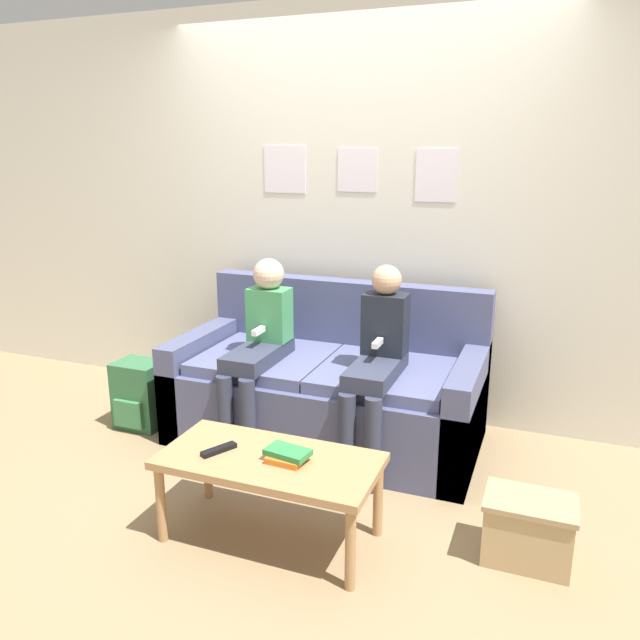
{
  "coord_description": "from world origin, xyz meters",
  "views": [
    {
      "loc": [
        1.23,
        -2.74,
        1.72
      ],
      "look_at": [
        0.0,
        0.43,
        0.78
      ],
      "focal_mm": 35.0,
      "sensor_mm": 36.0,
      "label": 1
    }
  ],
  "objects": [
    {
      "name": "ground_plane",
      "position": [
        0.0,
        0.0,
        0.0
      ],
      "size": [
        10.0,
        10.0,
        0.0
      ],
      "primitive_type": "plane",
      "color": "#937A56"
    },
    {
      "name": "wall_back",
      "position": [
        -0.0,
        1.1,
        1.3
      ],
      "size": [
        8.0,
        0.06,
        2.6
      ],
      "color": "silver",
      "rests_on": "ground_plane"
    },
    {
      "name": "couch",
      "position": [
        0.0,
        0.57,
        0.3
      ],
      "size": [
        1.81,
        0.89,
        0.91
      ],
      "color": "#4C5175",
      "rests_on": "ground_plane"
    },
    {
      "name": "coffee_table",
      "position": [
        0.12,
        -0.51,
        0.36
      ],
      "size": [
        0.97,
        0.47,
        0.4
      ],
      "color": "#AD7F51",
      "rests_on": "ground_plane"
    },
    {
      "name": "person_left",
      "position": [
        -0.35,
        0.35,
        0.63
      ],
      "size": [
        0.24,
        0.6,
        1.1
      ],
      "color": "#33384C",
      "rests_on": "ground_plane"
    },
    {
      "name": "person_right",
      "position": [
        0.36,
        0.35,
        0.62
      ],
      "size": [
        0.24,
        0.6,
        1.11
      ],
      "color": "#33384C",
      "rests_on": "ground_plane"
    },
    {
      "name": "tv_remote",
      "position": [
        -0.11,
        -0.54,
        0.41
      ],
      "size": [
        0.11,
        0.17,
        0.02
      ],
      "rotation": [
        0.0,
        0.0,
        -0.49
      ],
      "color": "black",
      "rests_on": "coffee_table"
    },
    {
      "name": "book_stack",
      "position": [
        0.21,
        -0.51,
        0.43
      ],
      "size": [
        0.21,
        0.15,
        0.05
      ],
      "color": "orange",
      "rests_on": "coffee_table"
    },
    {
      "name": "storage_box",
      "position": [
        1.22,
        -0.25,
        0.15
      ],
      "size": [
        0.38,
        0.26,
        0.29
      ],
      "color": "tan",
      "rests_on": "ground_plane"
    },
    {
      "name": "backpack",
      "position": [
        -1.17,
        0.27,
        0.21
      ],
      "size": [
        0.29,
        0.26,
        0.43
      ],
      "color": "#336B42",
      "rests_on": "ground_plane"
    }
  ]
}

